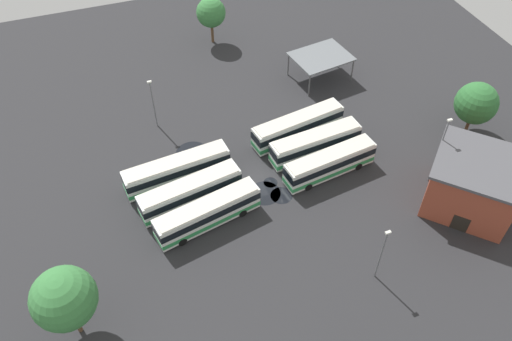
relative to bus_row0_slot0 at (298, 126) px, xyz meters
name	(u,v)px	position (x,y,z in m)	size (l,w,h in m)	color
ground_plane	(256,177)	(7.56, 4.98, -1.79)	(97.13, 97.13, 0.00)	#28282B
bus_row0_slot0	(298,126)	(0.00, 0.00, 0.00)	(12.87, 4.51, 3.38)	silver
bus_row0_slot1	(315,143)	(-0.78, 3.73, 0.00)	(12.08, 3.58, 3.38)	silver
bus_row0_slot2	(330,163)	(-0.98, 7.47, 0.00)	(11.98, 4.04, 3.38)	silver
bus_row1_slot0	(177,170)	(16.58, 2.29, 0.00)	(13.00, 3.76, 3.38)	silver
bus_row1_slot1	(190,192)	(16.00, 6.24, 0.00)	(12.34, 4.47, 3.38)	silver
bus_row1_slot2	(208,213)	(14.99, 9.85, 0.00)	(12.46, 4.89, 3.38)	silver
depot_building	(473,183)	(-13.89, 17.18, 1.59)	(13.22, 13.22, 6.72)	#99422D
maintenance_shelter	(321,57)	(-8.16, -10.78, 1.85)	(8.91, 7.46, 3.85)	slate
lamp_post_mid_lot	(439,149)	(-11.91, 12.66, 3.49)	(0.56, 0.28, 9.73)	slate
lamp_post_near_entrance	(382,253)	(0.79, 22.32, 2.40)	(0.56, 0.28, 7.57)	slate
lamp_post_by_building	(153,102)	(16.87, -8.43, 2.28)	(0.56, 0.28, 7.33)	slate
tree_northwest	(476,103)	(-21.61, 6.61, 2.88)	(5.43, 5.43, 7.39)	brown
tree_north_edge	(211,13)	(3.95, -25.56, 3.39)	(4.58, 4.58, 7.50)	brown
tree_south_edge	(64,299)	(30.08, 18.07, 4.13)	(5.83, 5.83, 8.85)	brown
puddle_front_lane	(265,193)	(7.50, 7.84, -1.79)	(3.81, 3.81, 0.01)	black
puddle_between_rows	(192,153)	(13.81, -1.72, -1.79)	(4.22, 4.22, 0.01)	black
puddle_near_shelter	(271,182)	(6.23, 6.47, -1.79)	(1.70, 1.70, 0.01)	black
puddle_centre_drain	(281,195)	(5.76, 8.85, -1.79)	(2.65, 2.65, 0.01)	black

